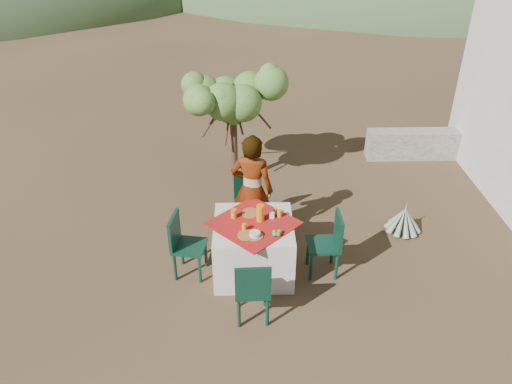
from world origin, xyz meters
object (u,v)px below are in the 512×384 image
chair_near (253,289)px  chair_left (183,243)px  chair_far (249,197)px  person (252,190)px  agave (404,220)px  shrub_tree (237,103)px  juice_pitcher (260,213)px  chair_right (329,241)px  table (253,247)px

chair_near → chair_left: bearing=-47.7°
chair_far → person: person is taller
chair_far → agave: size_ratio=1.58×
chair_near → person: size_ratio=0.53×
chair_left → shrub_tree: shrub_tree is taller
agave → person: bearing=-176.2°
juice_pitcher → chair_near: bearing=-96.5°
chair_right → person: person is taller
chair_right → shrub_tree: (-1.22, 2.55, 0.95)m
person → agave: 2.36m
chair_near → juice_pitcher: 1.08m
chair_left → agave: bearing=-64.6°
chair_far → person: bearing=-101.9°
chair_near → juice_pitcher: (0.11, 1.00, 0.38)m
chair_left → person: person is taller
agave → juice_pitcher: (-2.17, -0.80, 0.68)m
chair_far → chair_near: chair_far is taller
chair_right → agave: chair_right is taller
person → agave: (2.27, 0.15, -0.64)m
table → agave: 2.43m
shrub_tree → person: bearing=-82.7°
table → agave: table is taller
shrub_tree → juice_pitcher: bearing=-82.4°
table → chair_right: size_ratio=1.46×
shrub_tree → agave: shrub_tree is taller
table → juice_pitcher: (0.09, 0.06, 0.50)m
chair_right → agave: (1.28, 0.92, -0.30)m
chair_far → chair_near: size_ratio=1.02×
table → chair_far: chair_far is taller
table → shrub_tree: bearing=95.4°
chair_left → person: bearing=-40.7°
agave → chair_right: bearing=-144.3°
person → shrub_tree: (-0.23, 1.78, 0.61)m
chair_far → chair_near: 1.99m
chair_right → agave: size_ratio=1.56×
chair_left → juice_pitcher: size_ratio=3.90×
chair_right → chair_left: bearing=-91.7°
table → juice_pitcher: bearing=33.7°
table → chair_far: size_ratio=1.44×
table → shrub_tree: (-0.24, 2.49, 1.06)m
chair_far → agave: bearing=-22.7°
chair_far → shrub_tree: bearing=79.6°
table → chair_far: (-0.04, 1.05, 0.12)m
person → table: bearing=106.5°
person → juice_pitcher: bearing=114.4°
chair_right → person: (-0.99, 0.77, 0.34)m
chair_far → chair_right: chair_far is taller
chair_near → shrub_tree: (-0.21, 3.43, 0.95)m
chair_far → chair_left: (-0.87, -1.09, -0.01)m
chair_near → agave: (2.29, 1.80, -0.30)m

